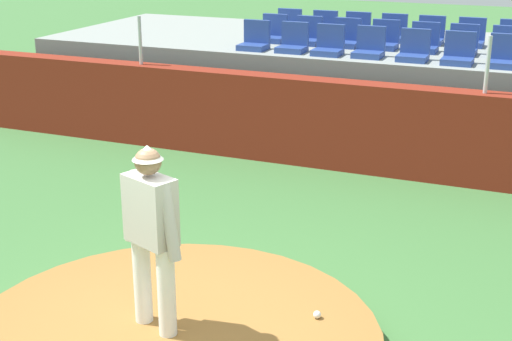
% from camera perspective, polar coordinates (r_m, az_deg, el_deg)
% --- Properties ---
extents(pitcher, '(0.72, 0.40, 1.73)m').
position_cam_1_polar(pitcher, '(6.42, -8.15, -4.23)').
color(pitcher, white).
rests_on(pitcher, pitchers_mound).
extents(baseball, '(0.07, 0.07, 0.07)m').
position_cam_1_polar(baseball, '(6.95, 4.77, -11.09)').
color(baseball, white).
rests_on(baseball, pitchers_mound).
extents(brick_barrier, '(14.24, 0.40, 1.40)m').
position_cam_1_polar(brick_barrier, '(11.54, 7.12, 3.46)').
color(brick_barrier, maroon).
rests_on(brick_barrier, ground_plane).
extents(fence_post_left, '(0.06, 0.06, 0.82)m').
position_cam_1_polar(fence_post_left, '(12.74, -8.99, 9.95)').
color(fence_post_left, silver).
rests_on(fence_post_left, brick_barrier).
extents(fence_post_right, '(0.06, 0.06, 0.82)m').
position_cam_1_polar(fence_post_right, '(10.96, 17.55, 7.84)').
color(fence_post_right, silver).
rests_on(fence_post_right, brick_barrier).
extents(bleacher_platform, '(12.94, 4.17, 1.57)m').
position_cam_1_polar(bleacher_platform, '(14.18, 10.24, 6.58)').
color(bleacher_platform, gray).
rests_on(bleacher_platform, ground_plane).
extents(stadium_chair_0, '(0.48, 0.44, 0.50)m').
position_cam_1_polar(stadium_chair_0, '(13.13, -0.09, 10.07)').
color(stadium_chair_0, '#294490').
rests_on(stadium_chair_0, bleacher_platform).
extents(stadium_chair_1, '(0.48, 0.44, 0.50)m').
position_cam_1_polar(stadium_chair_1, '(12.91, 2.90, 9.89)').
color(stadium_chair_1, '#294490').
rests_on(stadium_chair_1, bleacher_platform).
extents(stadium_chair_2, '(0.48, 0.44, 0.50)m').
position_cam_1_polar(stadium_chair_2, '(12.67, 5.67, 9.65)').
color(stadium_chair_2, '#294490').
rests_on(stadium_chair_2, bleacher_platform).
extents(stadium_chair_3, '(0.48, 0.44, 0.50)m').
position_cam_1_polar(stadium_chair_3, '(12.54, 8.79, 9.43)').
color(stadium_chair_3, '#294490').
rests_on(stadium_chair_3, bleacher_platform).
extents(stadium_chair_4, '(0.48, 0.44, 0.50)m').
position_cam_1_polar(stadium_chair_4, '(12.36, 12.15, 9.08)').
color(stadium_chair_4, '#294490').
rests_on(stadium_chair_4, bleacher_platform).
extents(stadium_chair_5, '(0.48, 0.44, 0.50)m').
position_cam_1_polar(stadium_chair_5, '(12.23, 15.45, 8.73)').
color(stadium_chair_5, '#294490').
rests_on(stadium_chair_5, bleacher_platform).
extents(stadium_chair_6, '(0.48, 0.44, 0.50)m').
position_cam_1_polar(stadium_chair_6, '(12.17, 18.72, 8.36)').
color(stadium_chair_6, '#294490').
rests_on(stadium_chair_6, bleacher_platform).
extents(stadium_chair_7, '(0.48, 0.44, 0.50)m').
position_cam_1_polar(stadium_chair_7, '(13.98, 1.36, 10.62)').
color(stadium_chair_7, '#294490').
rests_on(stadium_chair_7, bleacher_platform).
extents(stadium_chair_8, '(0.48, 0.44, 0.50)m').
position_cam_1_polar(stadium_chair_8, '(13.72, 4.03, 10.42)').
color(stadium_chair_8, '#294490').
rests_on(stadium_chair_8, bleacher_platform).
extents(stadium_chair_9, '(0.48, 0.44, 0.50)m').
position_cam_1_polar(stadium_chair_9, '(13.51, 7.01, 10.19)').
color(stadium_chair_9, '#294490').
rests_on(stadium_chair_9, bleacher_platform).
extents(stadium_chair_10, '(0.48, 0.44, 0.50)m').
position_cam_1_polar(stadium_chair_10, '(13.39, 9.93, 9.97)').
color(stadium_chair_10, '#294490').
rests_on(stadium_chair_10, bleacher_platform).
extents(stadium_chair_11, '(0.48, 0.44, 0.50)m').
position_cam_1_polar(stadium_chair_11, '(13.21, 12.92, 9.65)').
color(stadium_chair_11, '#294490').
rests_on(stadium_chair_11, bleacher_platform).
extents(stadium_chair_12, '(0.48, 0.44, 0.50)m').
position_cam_1_polar(stadium_chair_12, '(13.12, 15.76, 9.36)').
color(stadium_chair_12, '#294490').
rests_on(stadium_chair_12, bleacher_platform).
extents(stadium_chair_13, '(0.48, 0.44, 0.50)m').
position_cam_1_polar(stadium_chair_13, '(13.10, 18.81, 9.05)').
color(stadium_chair_13, '#294490').
rests_on(stadium_chair_13, bleacher_platform).
extents(stadium_chair_14, '(0.48, 0.44, 0.50)m').
position_cam_1_polar(stadium_chair_14, '(14.81, 2.50, 11.08)').
color(stadium_chair_14, '#294490').
rests_on(stadium_chair_14, bleacher_platform).
extents(stadium_chair_15, '(0.48, 0.44, 0.50)m').
position_cam_1_polar(stadium_chair_15, '(14.56, 5.27, 10.88)').
color(stadium_chair_15, '#294490').
rests_on(stadium_chair_15, bleacher_platform).
extents(stadium_chair_16, '(0.48, 0.44, 0.50)m').
position_cam_1_polar(stadium_chair_16, '(14.41, 7.81, 10.71)').
color(stadium_chair_16, '#294490').
rests_on(stadium_chair_16, bleacher_platform).
extents(stadium_chair_17, '(0.48, 0.44, 0.50)m').
position_cam_1_polar(stadium_chair_17, '(14.25, 10.58, 10.47)').
color(stadium_chair_17, '#294490').
rests_on(stadium_chair_17, bleacher_platform).
extents(stadium_chair_18, '(0.48, 0.44, 0.50)m').
position_cam_1_polar(stadium_chair_18, '(14.10, 13.39, 10.19)').
color(stadium_chair_18, '#294490').
rests_on(stadium_chair_18, bleacher_platform).
extents(stadium_chair_19, '(0.48, 0.44, 0.50)m').
position_cam_1_polar(stadium_chair_19, '(14.02, 16.33, 9.89)').
color(stadium_chair_19, '#294490').
rests_on(stadium_chair_19, bleacher_platform).
extents(stadium_chair_20, '(0.48, 0.44, 0.50)m').
position_cam_1_polar(stadium_chair_20, '(13.96, 19.26, 9.56)').
color(stadium_chair_20, '#294490').
rests_on(stadium_chair_20, bleacher_platform).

